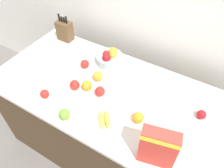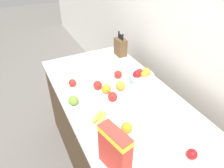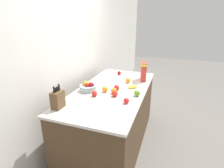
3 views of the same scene
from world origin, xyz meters
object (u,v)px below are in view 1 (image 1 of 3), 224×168
object	(u,v)px
orange_by_cereal	(138,118)
orange_near_bowl	(98,76)
apple_by_knife_block	(100,91)
orange_back_center	(87,85)
apple_rear	(45,94)
banana_bunch	(105,120)
apple_rightmost	(75,85)
apple_front	(85,64)
fruit_bowl	(110,58)
knife_block	(65,31)
apple_leftmost	(64,114)
cereal_box	(158,147)
apple_near_bananas	(201,115)

from	to	relation	value
orange_by_cereal	orange_near_bowl	size ratio (longest dim) A/B	0.97
apple_by_knife_block	orange_near_bowl	distance (m)	0.17
orange_back_center	apple_rear	bearing A→B (deg)	-134.53
banana_bunch	apple_rightmost	world-z (taller)	apple_rightmost
apple_front	orange_by_cereal	xyz separation A→B (m)	(0.64, -0.27, 0.00)
fruit_bowl	orange_back_center	xyz separation A→B (m)	(0.02, -0.36, -0.01)
knife_block	apple_by_knife_block	bearing A→B (deg)	-32.66
fruit_bowl	apple_by_knife_block	distance (m)	0.39
orange_by_cereal	apple_leftmost	bearing A→B (deg)	-152.20
knife_block	cereal_box	size ratio (longest dim) A/B	1.06
cereal_box	orange_near_bowl	size ratio (longest dim) A/B	3.55
banana_bunch	apple_by_knife_block	xyz separation A→B (m)	(-0.16, 0.19, 0.02)
apple_rightmost	apple_front	bearing A→B (deg)	108.18
apple_near_bananas	orange_near_bowl	xyz separation A→B (m)	(-0.82, -0.05, 0.01)
knife_block	apple_by_knife_block	distance (m)	0.83
knife_block	apple_front	bearing A→B (deg)	-30.89
fruit_bowl	orange_by_cereal	distance (m)	0.65
fruit_bowl	banana_bunch	bearing A→B (deg)	-61.97
banana_bunch	apple_by_knife_block	world-z (taller)	apple_by_knife_block
apple_rear	apple_rightmost	bearing A→B (deg)	53.24
fruit_bowl	apple_front	size ratio (longest dim) A/B	3.18
apple_near_bananas	apple_front	world-z (taller)	apple_front
apple_rear	banana_bunch	bearing A→B (deg)	4.86
fruit_bowl	orange_near_bowl	world-z (taller)	fruit_bowl
orange_by_cereal	orange_back_center	world-z (taller)	same
apple_rear	apple_near_bananas	bearing A→B (deg)	21.30
cereal_box	orange_near_bowl	xyz separation A→B (m)	(-0.66, 0.39, -0.12)
apple_rear	orange_back_center	world-z (taller)	orange_back_center
banana_bunch	orange_near_bowl	distance (m)	0.41
knife_block	apple_leftmost	distance (m)	0.96
cereal_box	apple_by_knife_block	world-z (taller)	cereal_box
banana_bunch	apple_near_bananas	size ratio (longest dim) A/B	2.51
cereal_box	apple_rear	distance (m)	0.91
apple_by_knife_block	apple_near_bananas	bearing A→B (deg)	14.29
knife_block	cereal_box	world-z (taller)	knife_block
fruit_bowl	orange_back_center	bearing A→B (deg)	-87.50
apple_near_bananas	orange_by_cereal	xyz separation A→B (m)	(-0.36, -0.25, 0.01)
banana_bunch	fruit_bowl	bearing A→B (deg)	118.03
cereal_box	apple_near_bananas	bearing A→B (deg)	57.88
apple_near_bananas	apple_rear	distance (m)	1.14
apple_by_knife_block	orange_near_bowl	bearing A→B (deg)	128.77
apple_by_knife_block	orange_back_center	distance (m)	0.12
orange_back_center	orange_near_bowl	bearing A→B (deg)	83.51
fruit_bowl	apple_leftmost	size ratio (longest dim) A/B	2.91
cereal_box	apple_rear	world-z (taller)	cereal_box
apple_by_knife_block	orange_by_cereal	xyz separation A→B (m)	(0.35, -0.07, 0.00)
knife_block	apple_rear	xyz separation A→B (m)	(0.35, -0.67, -0.07)
apple_near_bananas	orange_near_bowl	size ratio (longest dim) A/B	0.81
cereal_box	apple_rear	xyz separation A→B (m)	(-0.90, 0.04, -0.12)
banana_bunch	apple_rightmost	bearing A→B (deg)	158.44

